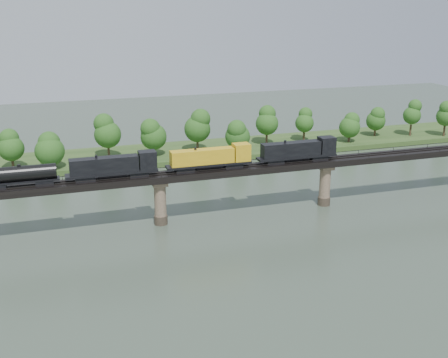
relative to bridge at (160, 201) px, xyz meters
name	(u,v)px	position (x,y,z in m)	size (l,w,h in m)	color
ground	(196,287)	(0.00, -30.00, -5.46)	(400.00, 400.00, 0.00)	#334134
far_bank	(125,157)	(0.00, 55.00, -4.66)	(300.00, 24.00, 1.60)	#2D481D
bridge	(160,201)	(0.00, 0.00, 0.00)	(236.00, 30.00, 11.50)	#473A2D
bridge_superstructure	(159,173)	(0.00, 0.00, 6.33)	(220.00, 4.90, 0.75)	black
far_treeline	(98,137)	(-8.21, 50.52, 3.37)	(289.06, 17.54, 13.60)	#382619
freight_train	(178,161)	(4.29, 0.00, 8.59)	(77.49, 3.02, 5.33)	black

